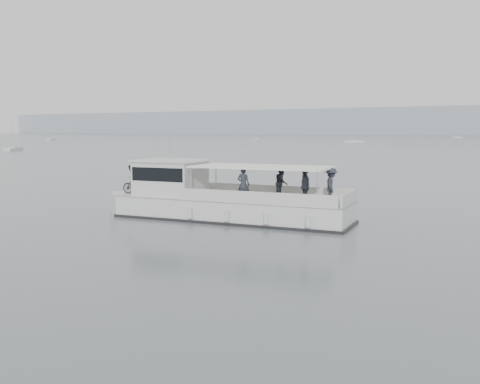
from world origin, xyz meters
The scene contains 2 objects.
ground centered at (0.00, 0.00, 0.00)m, with size 1400.00×1400.00×0.00m, color #525B60.
tour_boat centered at (-2.63, -3.65, 1.04)m, with size 15.20×5.20×6.32m.
Camera 1 is at (13.96, -28.81, 5.01)m, focal length 40.00 mm.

